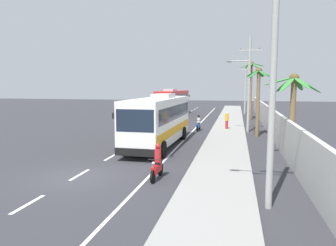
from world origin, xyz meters
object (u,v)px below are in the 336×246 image
coach_bus_far_lane (173,102)px  motorcycle_beside_bus (157,165)px  utility_pole_far (245,86)px  utility_pole_nearest (271,52)px  palm_third (293,99)px  palm_second (258,89)px  utility_pole_mid (248,82)px  coach_bus_foreground (159,119)px  motorcycle_trailing (198,124)px  palm_nearest (251,78)px  pedestrian_near_kerb (227,120)px

coach_bus_far_lane → motorcycle_beside_bus: coach_bus_far_lane is taller
utility_pole_far → utility_pole_nearest: bearing=-90.2°
utility_pole_nearest → palm_third: (2.11, 8.41, -1.92)m
motorcycle_beside_bus → utility_pole_far: 36.63m
motorcycle_beside_bus → palm_second: 15.43m
utility_pole_mid → palm_second: 2.80m
coach_bus_foreground → utility_pole_nearest: utility_pole_nearest is taller
utility_pole_mid → motorcycle_beside_bus: bearing=-105.6°
utility_pole_far → palm_second: bearing=-88.6°
motorcycle_trailing → utility_pole_mid: utility_pole_mid is taller
utility_pole_mid → palm_nearest: utility_pole_mid is taller
utility_pole_far → palm_third: utility_pole_far is taller
palm_second → utility_pole_nearest: bearing=-92.3°
palm_second → palm_third: bearing=-80.2°
coach_bus_foreground → coach_bus_far_lane: coach_bus_far_lane is taller
coach_bus_foreground → motorcycle_trailing: (1.92, 8.50, -1.33)m
motorcycle_beside_bus → utility_pole_mid: (4.65, 16.66, 4.06)m
motorcycle_beside_bus → utility_pole_far: size_ratio=0.23×
utility_pole_nearest → palm_second: size_ratio=1.77×
coach_bus_far_lane → utility_pole_far: size_ratio=1.29×
coach_bus_far_lane → palm_third: (12.41, -26.33, 1.63)m
utility_pole_far → palm_nearest: utility_pole_far is taller
utility_pole_mid → palm_second: size_ratio=1.50×
motorcycle_trailing → utility_pole_mid: 6.18m
palm_third → pedestrian_near_kerb: bearing=109.0°
coach_bus_far_lane → motorcycle_trailing: coach_bus_far_lane is taller
utility_pole_nearest → palm_nearest: size_ratio=1.41×
utility_pole_nearest → palm_third: 8.89m
utility_pole_mid → palm_nearest: (0.76, 11.51, 0.63)m
motorcycle_beside_bus → palm_nearest: palm_nearest is taller
pedestrian_near_kerb → coach_bus_far_lane: bearing=54.1°
coach_bus_far_lane → utility_pole_nearest: 36.41m
motorcycle_trailing → palm_second: (5.39, -2.70, 3.49)m
palm_nearest → palm_second: bearing=-89.9°
palm_third → motorcycle_trailing: bearing=121.6°
coach_bus_foreground → motorcycle_beside_bus: (1.89, -8.23, -1.29)m
coach_bus_foreground → utility_pole_far: 28.79m
coach_bus_foreground → palm_second: (7.31, 5.80, 2.16)m
coach_bus_foreground → palm_nearest: bearing=69.9°
utility_pole_far → palm_second: size_ratio=1.41×
motorcycle_trailing → palm_third: palm_third is taller
utility_pole_far → motorcycle_trailing: bearing=-104.0°
utility_pole_nearest → palm_second: bearing=87.7°
utility_pole_mid → palm_nearest: size_ratio=1.20×
coach_bus_far_lane → utility_pole_nearest: bearing=-73.5°
coach_bus_far_lane → utility_pole_far: (10.41, 4.17, 2.33)m
utility_pole_mid → pedestrian_near_kerb: bearing=152.9°
coach_bus_far_lane → pedestrian_near_kerb: coach_bus_far_lane is taller
pedestrian_near_kerb → palm_nearest: size_ratio=0.22×
pedestrian_near_kerb → utility_pole_mid: (1.93, -0.98, 3.72)m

